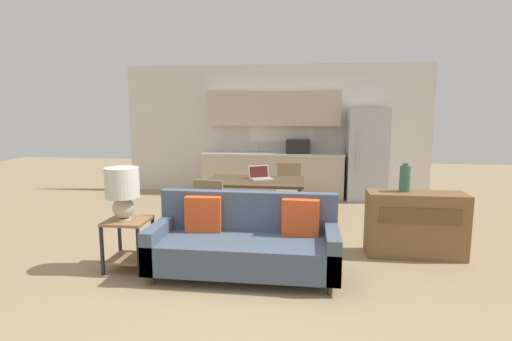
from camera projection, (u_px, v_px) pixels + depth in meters
name	position (u px, v px, depth m)	size (l,w,h in m)	color
ground_plane	(236.00, 283.00, 4.10)	(20.00, 20.00, 0.00)	#9E8460
wall_back	(274.00, 130.00, 8.43)	(6.40, 0.07, 2.70)	silver
kitchen_counter	(273.00, 155.00, 8.21)	(2.88, 0.65, 2.15)	beige
refrigerator	(366.00, 154.00, 7.86)	(0.75, 0.75, 1.81)	#B7BABC
dining_table	(255.00, 184.00, 5.94)	(1.45, 0.90, 0.73)	brown
couch	(245.00, 243.00, 4.32)	(1.99, 0.80, 0.86)	#3D2D1E
side_table	(128.00, 236.00, 4.43)	(0.45, 0.45, 0.57)	olive
table_lamp	(122.00, 189.00, 4.34)	(0.36, 0.36, 0.58)	#B2A893
credenza	(415.00, 224.00, 4.83)	(1.15, 0.41, 0.79)	brown
vase	(405.00, 178.00, 4.82)	(0.13, 0.13, 0.35)	#336047
dining_chair_far_right	(289.00, 187.00, 6.70)	(0.43, 0.43, 0.88)	#997A56
dining_chair_near_left	(212.00, 208.00, 5.26)	(0.48, 0.48, 0.88)	#997A56
laptop	(260.00, 176.00, 6.02)	(0.40, 0.37, 0.20)	#B7BABC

